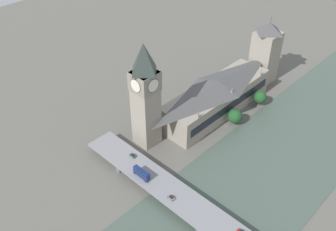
% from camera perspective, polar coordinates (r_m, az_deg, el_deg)
% --- Properties ---
extents(ground_plane, '(600.00, 600.00, 0.00)m').
position_cam_1_polar(ground_plane, '(244.78, 8.86, -1.52)').
color(ground_plane, '#605E56').
extents(river_water, '(67.92, 360.00, 0.30)m').
position_cam_1_polar(river_water, '(230.64, 16.83, -5.78)').
color(river_water, '#47564C').
rests_on(river_water, ground_plane).
extents(parliament_hall, '(24.63, 86.64, 23.91)m').
position_cam_1_polar(parliament_hall, '(249.90, 7.46, 2.94)').
color(parliament_hall, gray).
rests_on(parliament_hall, ground_plane).
extents(clock_tower, '(13.92, 13.92, 65.85)m').
position_cam_1_polar(clock_tower, '(209.53, -3.49, 3.37)').
color(clock_tower, gray).
rests_on(clock_tower, ground_plane).
extents(victoria_tower, '(16.51, 16.51, 50.21)m').
position_cam_1_polar(victoria_tower, '(285.28, 14.59, 9.29)').
color(victoria_tower, gray).
rests_on(victoria_tower, ground_plane).
extents(road_bridge, '(167.83, 16.49, 5.82)m').
position_cam_1_polar(road_bridge, '(185.50, 6.12, -15.43)').
color(road_bridge, slate).
rests_on(road_bridge, ground_plane).
extents(double_decker_bus_mid, '(10.64, 2.55, 5.07)m').
position_cam_1_polar(double_decker_bus_mid, '(199.21, -4.07, -8.75)').
color(double_decker_bus_mid, navy).
rests_on(double_decker_bus_mid, road_bridge).
extents(car_northbound_lead, '(4.07, 1.86, 1.37)m').
position_cam_1_polar(car_northbound_lead, '(212.25, -5.37, -6.08)').
color(car_northbound_lead, '#2D5638').
rests_on(car_northbound_lead, road_bridge).
extents(car_southbound_lead, '(3.83, 1.75, 1.48)m').
position_cam_1_polar(car_southbound_lead, '(190.46, 0.50, -12.39)').
color(car_southbound_lead, slate).
rests_on(car_southbound_lead, road_bridge).
extents(tree_embankment_near, '(8.78, 8.78, 11.21)m').
position_cam_1_polar(tree_embankment_near, '(263.55, 13.88, 2.74)').
color(tree_embankment_near, brown).
rests_on(tree_embankment_near, ground_plane).
extents(tree_embankment_mid, '(9.37, 9.37, 11.55)m').
position_cam_1_polar(tree_embankment_mid, '(242.31, 10.15, -0.08)').
color(tree_embankment_mid, brown).
rests_on(tree_embankment_mid, ground_plane).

